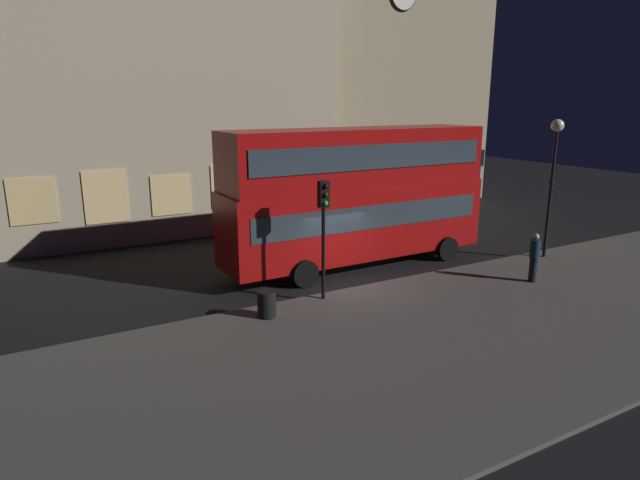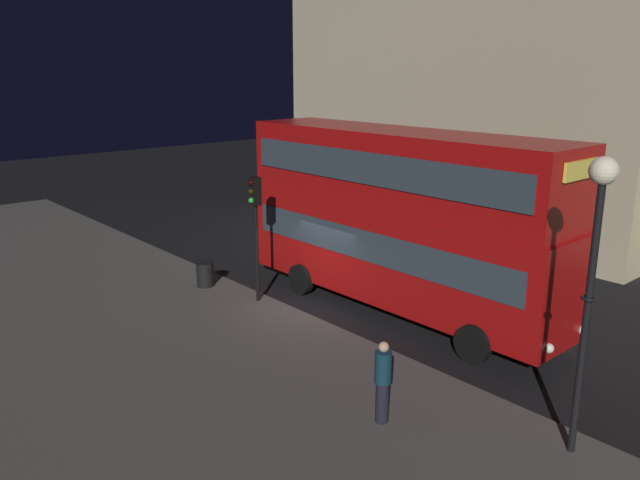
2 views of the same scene
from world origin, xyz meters
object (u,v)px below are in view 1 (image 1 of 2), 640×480
Objects in this scene: street_lamp at (554,158)px; pedestrian at (534,257)px; litter_bin at (267,304)px; double_decker_bus at (357,191)px; traffic_light_far_side at (479,171)px; traffic_light_near_kerb at (324,215)px.

pedestrian is (-3.11, -1.97, -3.19)m from street_lamp.
litter_bin is at bearing -178.83° from street_lamp.
double_decker_bus is at bearing 123.48° from pedestrian.
traffic_light_far_side is (9.97, 3.33, -0.20)m from double_decker_bus.
traffic_light_near_kerb is 14.56m from traffic_light_far_side.
traffic_light_near_kerb is (-3.17, -2.93, -0.11)m from double_decker_bus.
street_lamp is at bearing 26.20° from pedestrian.
litter_bin is (-9.71, 1.71, -0.52)m from pedestrian.
traffic_light_far_side reaches higher than pedestrian.
pedestrian is at bearing -9.99° from litter_bin.
traffic_light_near_kerb is 7.99m from pedestrian.
traffic_light_near_kerb is at bearing 12.52° from litter_bin.
traffic_light_far_side is at bearing 28.43° from traffic_light_near_kerb.
traffic_light_far_side is at bearing 18.10° from double_decker_bus.
litter_bin is (-12.82, -0.26, -3.70)m from street_lamp.
traffic_light_far_side is 2.22× the size of pedestrian.
street_lamp is (-2.59, -6.50, 1.38)m from traffic_light_far_side.
litter_bin is at bearing -148.15° from double_decker_bus.
street_lamp is 13.35m from litter_bin.
double_decker_bus is at bearing 32.23° from litter_bin.
double_decker_bus reaches higher than litter_bin.
pedestrian is (4.27, -5.14, -2.01)m from double_decker_bus.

